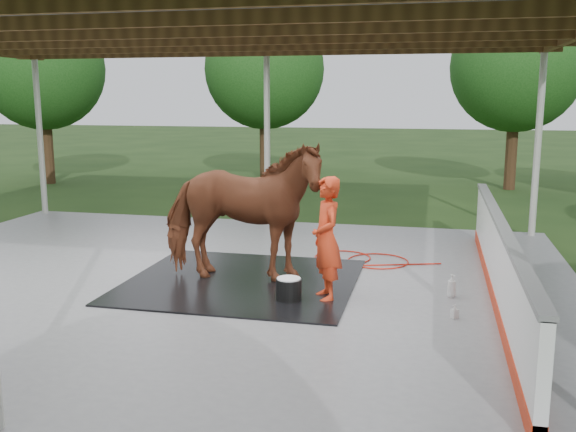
% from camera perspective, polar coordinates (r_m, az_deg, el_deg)
% --- Properties ---
extents(ground, '(100.00, 100.00, 0.00)m').
position_cam_1_polar(ground, '(10.31, -8.50, -5.93)').
color(ground, '#1E3814').
extents(concrete_slab, '(12.00, 10.00, 0.05)m').
position_cam_1_polar(concrete_slab, '(10.31, -8.50, -5.79)').
color(concrete_slab, slate).
rests_on(concrete_slab, ground).
extents(pavilion_structure, '(12.60, 10.60, 4.05)m').
position_cam_1_polar(pavilion_structure, '(9.95, -9.15, 16.54)').
color(pavilion_structure, beige).
rests_on(pavilion_structure, ground).
extents(dasher_board, '(0.16, 8.00, 1.15)m').
position_cam_1_polar(dasher_board, '(9.53, 18.19, -4.05)').
color(dasher_board, red).
rests_on(dasher_board, concrete_slab).
extents(tree_belt, '(28.00, 28.00, 5.80)m').
position_cam_1_polar(tree_belt, '(10.67, -5.70, 15.26)').
color(tree_belt, '#382314').
rests_on(tree_belt, ground).
extents(rubber_mat, '(3.52, 3.30, 0.03)m').
position_cam_1_polar(rubber_mat, '(10.13, -4.11, -5.77)').
color(rubber_mat, black).
rests_on(rubber_mat, concrete_slab).
extents(horse, '(2.66, 1.36, 2.18)m').
position_cam_1_polar(horse, '(9.87, -4.20, 0.39)').
color(horse, brown).
rests_on(horse, rubber_mat).
extents(handler, '(0.66, 0.76, 1.77)m').
position_cam_1_polar(handler, '(9.06, 3.45, -2.04)').
color(handler, red).
rests_on(handler, concrete_slab).
extents(wash_bucket, '(0.37, 0.37, 0.34)m').
position_cam_1_polar(wash_bucket, '(9.14, 0.07, -6.52)').
color(wash_bucket, black).
rests_on(wash_bucket, concrete_slab).
extents(soap_bottle_a, '(0.18, 0.18, 0.34)m').
position_cam_1_polar(soap_bottle_a, '(9.61, 14.34, -6.03)').
color(soap_bottle_a, silver).
rests_on(soap_bottle_a, concrete_slab).
extents(soap_bottle_b, '(0.12, 0.12, 0.18)m').
position_cam_1_polar(soap_bottle_b, '(8.76, 14.59, -8.21)').
color(soap_bottle_b, '#338CD8').
rests_on(soap_bottle_b, concrete_slab).
extents(hose_coil, '(2.24, 1.57, 0.02)m').
position_cam_1_polar(hose_coil, '(11.38, 6.12, -3.97)').
color(hose_coil, red).
rests_on(hose_coil, concrete_slab).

